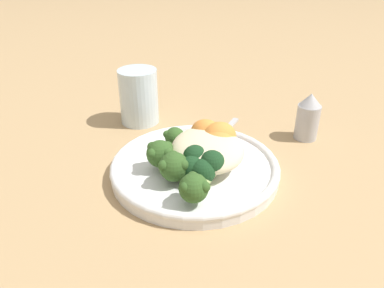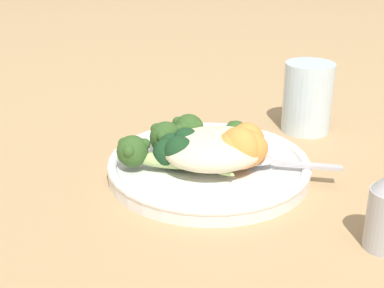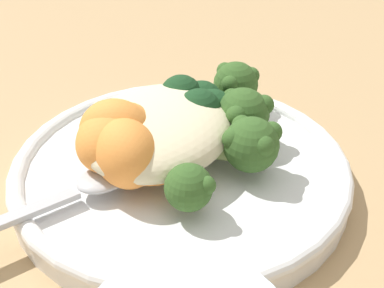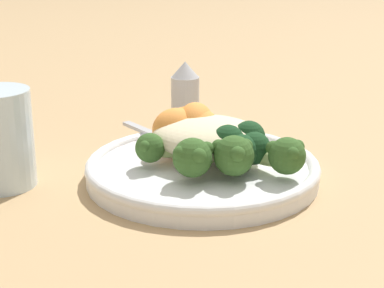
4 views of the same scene
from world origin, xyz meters
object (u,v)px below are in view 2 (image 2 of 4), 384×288
(broccoli_stalk_0, at_px, (228,143))
(sweet_potato_chunk_0, at_px, (247,142))
(sweet_potato_chunk_2, at_px, (241,149))
(quinoa_mound, at_px, (213,149))
(broccoli_stalk_2, at_px, (172,142))
(kale_tuft, at_px, (179,149))
(spoon, at_px, (269,161))
(broccoli_stalk_1, at_px, (192,135))
(water_glass, at_px, (308,97))
(sweet_potato_chunk_1, at_px, (240,148))
(broccoli_stalk_3, at_px, (149,154))
(plate, at_px, (209,166))
(sweet_potato_chunk_3, at_px, (234,146))

(broccoli_stalk_0, bearing_deg, sweet_potato_chunk_0, -112.31)
(broccoli_stalk_0, bearing_deg, sweet_potato_chunk_2, -138.98)
(quinoa_mound, height_order, sweet_potato_chunk_0, sweet_potato_chunk_0)
(quinoa_mound, distance_m, broccoli_stalk_2, 0.05)
(sweet_potato_chunk_2, xyz_separation_m, kale_tuft, (0.06, -0.03, -0.00))
(sweet_potato_chunk_2, distance_m, spoon, 0.04)
(broccoli_stalk_1, xyz_separation_m, water_glass, (-0.19, -0.05, 0.01))
(sweet_potato_chunk_2, distance_m, kale_tuft, 0.07)
(kale_tuft, bearing_deg, sweet_potato_chunk_1, 153.20)
(broccoli_stalk_2, bearing_deg, water_glass, -99.75)
(kale_tuft, distance_m, water_glass, 0.24)
(broccoli_stalk_3, bearing_deg, quinoa_mound, -165.53)
(kale_tuft, relative_size, water_glass, 0.60)
(quinoa_mound, height_order, broccoli_stalk_3, quinoa_mound)
(sweet_potato_chunk_0, bearing_deg, sweet_potato_chunk_1, 45.47)
(plate, bearing_deg, quinoa_mound, 83.03)
(broccoli_stalk_2, xyz_separation_m, sweet_potato_chunk_0, (-0.08, 0.04, 0.00))
(sweet_potato_chunk_3, relative_size, spoon, 0.63)
(sweet_potato_chunk_2, bearing_deg, quinoa_mound, -33.73)
(sweet_potato_chunk_3, bearing_deg, broccoli_stalk_0, -95.43)
(broccoli_stalk_0, height_order, sweet_potato_chunk_3, sweet_potato_chunk_3)
(sweet_potato_chunk_0, bearing_deg, water_glass, -143.46)
(plate, xyz_separation_m, water_glass, (-0.18, -0.09, 0.04))
(broccoli_stalk_2, relative_size, kale_tuft, 2.00)
(broccoli_stalk_0, bearing_deg, water_glass, -18.46)
(broccoli_stalk_2, relative_size, sweet_potato_chunk_2, 1.89)
(plate, height_order, broccoli_stalk_0, broccoli_stalk_0)
(sweet_potato_chunk_0, relative_size, water_glass, 0.52)
(plate, xyz_separation_m, sweet_potato_chunk_2, (-0.02, 0.03, 0.03))
(sweet_potato_chunk_3, height_order, spoon, sweet_potato_chunk_3)
(quinoa_mound, bearing_deg, water_glass, -150.57)
(broccoli_stalk_2, relative_size, sweet_potato_chunk_0, 2.33)
(quinoa_mound, relative_size, sweet_potato_chunk_1, 2.36)
(broccoli_stalk_1, xyz_separation_m, broccoli_stalk_3, (0.06, 0.03, -0.00))
(sweet_potato_chunk_2, bearing_deg, sweet_potato_chunk_3, -91.28)
(kale_tuft, bearing_deg, plate, -171.49)
(sweet_potato_chunk_0, xyz_separation_m, water_glass, (-0.14, -0.11, 0.00))
(plate, height_order, sweet_potato_chunk_1, sweet_potato_chunk_1)
(quinoa_mound, xyz_separation_m, broccoli_stalk_1, (0.01, -0.05, -0.00))
(sweet_potato_chunk_0, distance_m, spoon, 0.03)
(broccoli_stalk_1, relative_size, sweet_potato_chunk_1, 2.19)
(broccoli_stalk_2, bearing_deg, broccoli_stalk_1, -90.85)
(broccoli_stalk_3, xyz_separation_m, sweet_potato_chunk_3, (-0.10, 0.01, 0.00))
(broccoli_stalk_2, height_order, sweet_potato_chunk_1, sweet_potato_chunk_1)
(broccoli_stalk_1, distance_m, sweet_potato_chunk_2, 0.08)
(quinoa_mound, distance_m, sweet_potato_chunk_0, 0.04)
(broccoli_stalk_0, xyz_separation_m, water_glass, (-0.15, -0.08, 0.01))
(broccoli_stalk_3, relative_size, water_glass, 1.11)
(broccoli_stalk_3, distance_m, sweet_potato_chunk_3, 0.10)
(sweet_potato_chunk_0, bearing_deg, broccoli_stalk_2, -28.22)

